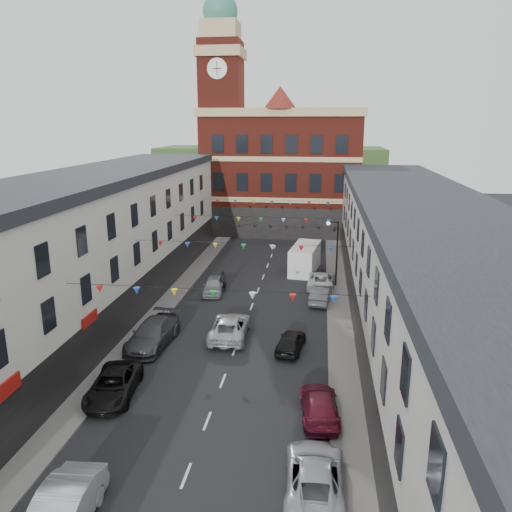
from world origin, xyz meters
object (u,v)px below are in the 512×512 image
at_px(car_right_f, 321,280).
at_px(white_van, 305,258).
at_px(street_lamp, 334,244).
at_px(car_left_e, 214,285).
at_px(moving_car, 230,327).
at_px(car_right_c, 320,405).
at_px(car_left_c, 114,385).
at_px(car_right_e, 321,294).
at_px(car_right_b, 315,476).
at_px(pedestrian, 223,281).
at_px(car_left_d, 153,333).
at_px(car_right_d, 291,341).

relative_size(car_right_f, white_van, 0.84).
height_order(street_lamp, car_left_e, street_lamp).
bearing_deg(car_right_f, moving_car, 64.72).
distance_m(car_right_c, car_right_f, 20.57).
distance_m(car_left_c, car_right_e, 19.57).
bearing_deg(moving_car, street_lamp, -123.05).
relative_size(car_right_e, white_van, 0.71).
relative_size(car_right_b, car_right_e, 1.20).
bearing_deg(moving_car, pedestrian, -78.19).
xyz_separation_m(car_left_e, car_right_f, (9.21, 2.86, 0.00)).
relative_size(street_lamp, car_left_c, 1.22).
height_order(car_left_d, car_right_b, car_left_d).
bearing_deg(car_right_d, car_left_c, 44.55).
height_order(moving_car, pedestrian, pedestrian).
bearing_deg(car_left_c, car_right_b, -34.82).
relative_size(car_right_b, white_van, 0.85).
bearing_deg(car_left_c, car_right_d, 30.19).
xyz_separation_m(car_left_d, white_van, (9.37, 18.36, 0.50)).
bearing_deg(car_left_e, white_van, 39.52).
bearing_deg(car_right_f, pedestrian, 16.92).
height_order(street_lamp, car_right_f, street_lamp).
distance_m(car_left_d, car_left_e, 10.90).
xyz_separation_m(car_right_e, car_right_f, (0.00, 3.90, -0.00)).
height_order(car_left_c, car_right_d, car_left_c).
bearing_deg(car_right_b, pedestrian, -71.87).
distance_m(car_right_b, car_right_d, 12.75).
xyz_separation_m(street_lamp, car_left_e, (-10.26, -3.15, -3.21)).
height_order(car_left_c, car_left_d, car_left_d).
xyz_separation_m(car_right_f, moving_car, (-6.19, -11.67, 0.05)).
xyz_separation_m(street_lamp, car_right_d, (-2.95, -13.58, -3.26)).
height_order(car_right_c, car_right_d, car_right_c).
relative_size(street_lamp, car_left_d, 1.06).
xyz_separation_m(car_right_d, pedestrian, (-6.60, 11.13, 0.24)).
distance_m(car_left_d, car_right_f, 17.50).
relative_size(car_right_b, car_right_c, 1.12).
bearing_deg(car_right_b, street_lamp, -93.86).
xyz_separation_m(car_left_d, car_left_e, (1.79, 10.75, -0.13)).
bearing_deg(pedestrian, car_left_e, -150.71).
distance_m(car_left_d, car_right_c, 13.02).
bearing_deg(street_lamp, car_left_e, -162.95).
bearing_deg(pedestrian, moving_car, -91.70).
distance_m(car_left_c, car_left_e, 17.32).
height_order(car_left_c, pedestrian, pedestrian).
height_order(car_left_d, car_right_d, car_left_d).
bearing_deg(car_left_e, car_right_c, -68.09).
xyz_separation_m(car_right_d, moving_car, (-4.29, 1.62, 0.09)).
xyz_separation_m(car_left_e, pedestrian, (0.71, 0.70, 0.20)).
bearing_deg(car_right_e, white_van, -71.75).
height_order(car_right_f, moving_car, moving_car).
relative_size(car_left_c, car_right_e, 1.16).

